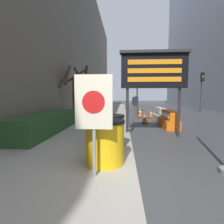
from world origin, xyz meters
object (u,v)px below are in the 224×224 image
(traffic_light_near_curb, at_px, (137,76))
(barrel_drum_foreground, at_px, (105,142))
(pedestrian_worker, at_px, (135,103))
(warning_sign, at_px, (94,108))
(message_board, at_px, (154,71))
(traffic_cone_mid, at_px, (145,118))
(barrel_drum_middle, at_px, (109,132))
(traffic_cone_far, at_px, (140,112))
(traffic_light_far_side, at_px, (202,83))
(jersey_barrier_orange_far, at_px, (169,120))
(traffic_cone_near, at_px, (151,114))
(jersey_barrier_cream, at_px, (160,115))

(traffic_light_near_curb, bearing_deg, barrel_drum_foreground, -97.80)
(traffic_light_near_curb, relative_size, pedestrian_worker, 2.65)
(warning_sign, xyz_separation_m, message_board, (1.62, 3.78, 1.14))
(traffic_cone_mid, bearing_deg, barrel_drum_foreground, -104.10)
(barrel_drum_middle, bearing_deg, barrel_drum_foreground, -90.02)
(barrel_drum_foreground, height_order, warning_sign, warning_sign)
(traffic_cone_far, xyz_separation_m, traffic_light_far_side, (6.23, 4.48, 2.40))
(barrel_drum_middle, relative_size, pedestrian_worker, 0.54)
(traffic_cone_far, bearing_deg, message_board, -91.15)
(traffic_light_near_curb, bearing_deg, jersey_barrier_orange_far, -80.97)
(traffic_cone_near, xyz_separation_m, traffic_cone_mid, (-0.74, -2.60, 0.03))
(message_board, height_order, jersey_barrier_cream, message_board)
(traffic_light_far_side, xyz_separation_m, pedestrian_worker, (-6.45, -2.31, -1.76))
(barrel_drum_middle, height_order, pedestrian_worker, pedestrian_worker)
(barrel_drum_middle, xyz_separation_m, warning_sign, (-0.12, -1.58, 0.73))
(message_board, distance_m, jersey_barrier_cream, 4.64)
(jersey_barrier_orange_far, xyz_separation_m, traffic_cone_far, (-0.96, 4.28, -0.02))
(traffic_cone_far, bearing_deg, barrel_drum_middle, -101.06)
(barrel_drum_middle, bearing_deg, jersey_barrier_orange_far, 57.35)
(barrel_drum_foreground, xyz_separation_m, traffic_light_near_curb, (1.57, 11.44, 2.61))
(jersey_barrier_cream, bearing_deg, message_board, -105.18)
(barrel_drum_foreground, distance_m, traffic_light_near_curb, 11.84)
(message_board, bearing_deg, jersey_barrier_cream, 74.82)
(pedestrian_worker, bearing_deg, traffic_light_near_curb, -31.15)
(barrel_drum_middle, bearing_deg, pedestrian_worker, 82.35)
(barrel_drum_middle, bearing_deg, traffic_light_near_curb, 81.51)
(traffic_light_far_side, bearing_deg, jersey_barrier_cream, -128.56)
(jersey_barrier_cream, distance_m, traffic_light_far_side, 8.78)
(traffic_light_near_curb, bearing_deg, warning_sign, -97.95)
(jersey_barrier_orange_far, relative_size, traffic_cone_near, 2.88)
(barrel_drum_middle, xyz_separation_m, traffic_light_near_curb, (1.57, 10.49, 2.61))
(traffic_light_far_side, bearing_deg, traffic_cone_far, -144.28)
(jersey_barrier_cream, height_order, traffic_light_near_curb, traffic_light_near_curb)
(barrel_drum_foreground, distance_m, pedestrian_worker, 11.55)
(jersey_barrier_orange_far, relative_size, traffic_cone_far, 2.36)
(message_board, distance_m, traffic_cone_far, 6.48)
(warning_sign, xyz_separation_m, traffic_light_far_side, (7.98, 14.39, 1.43))
(jersey_barrier_cream, relative_size, traffic_light_far_side, 0.51)
(pedestrian_worker, bearing_deg, message_board, -115.13)
(jersey_barrier_cream, relative_size, traffic_cone_mid, 2.98)
(jersey_barrier_orange_far, bearing_deg, warning_sign, -115.72)
(barrel_drum_foreground, distance_m, barrel_drum_middle, 0.96)
(pedestrian_worker, bearing_deg, traffic_cone_mid, -113.56)
(barrel_drum_middle, xyz_separation_m, jersey_barrier_orange_far, (2.59, 4.04, -0.22))
(warning_sign, distance_m, jersey_barrier_orange_far, 6.31)
(traffic_cone_far, relative_size, traffic_light_near_curb, 0.16)
(barrel_drum_middle, height_order, jersey_barrier_cream, barrel_drum_middle)
(barrel_drum_foreground, distance_m, traffic_cone_far, 9.43)
(jersey_barrier_orange_far, bearing_deg, barrel_drum_foreground, -117.40)
(traffic_light_far_side, bearing_deg, traffic_cone_near, -139.11)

